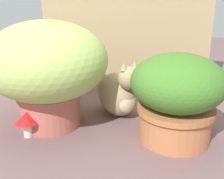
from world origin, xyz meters
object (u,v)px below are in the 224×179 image
(mushroom_ornament_pink, at_px, (46,116))
(mushroom_ornament_red, at_px, (27,119))
(cat, at_px, (119,93))
(leafy_planter, at_px, (177,95))
(grass_planter, at_px, (47,66))

(mushroom_ornament_pink, distance_m, mushroom_ornament_red, 0.09)
(cat, height_order, mushroom_ornament_red, cat)
(cat, bearing_deg, leafy_planter, -39.03)
(cat, bearing_deg, grass_planter, -154.82)
(mushroom_ornament_red, bearing_deg, grass_planter, 65.23)
(grass_planter, relative_size, mushroom_ornament_red, 4.80)
(grass_planter, bearing_deg, mushroom_ornament_red, -114.77)
(leafy_planter, height_order, cat, leafy_planter)
(grass_planter, xyz_separation_m, cat, (0.31, 0.15, -0.17))
(mushroom_ornament_pink, bearing_deg, leafy_planter, 0.38)
(grass_planter, distance_m, cat, 0.38)
(grass_planter, bearing_deg, cat, 25.18)
(mushroom_ornament_red, bearing_deg, mushroom_ornament_pink, 42.06)
(grass_planter, xyz_separation_m, mushroom_ornament_pink, (0.00, -0.07, -0.21))
(mushroom_ornament_pink, bearing_deg, mushroom_ornament_red, -137.94)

